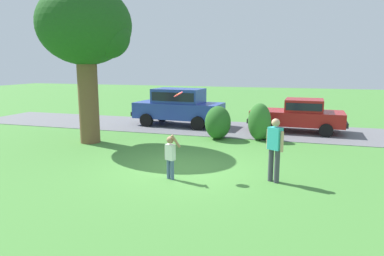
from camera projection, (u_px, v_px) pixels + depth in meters
name	position (u px, v px, depth m)	size (l,w,h in m)	color
ground_plane	(182.00, 169.00, 10.75)	(80.00, 80.00, 0.00)	#478438
driveway_strip	(229.00, 129.00, 17.46)	(28.00, 4.40, 0.02)	slate
oak_tree_large	(87.00, 30.00, 13.78)	(3.66, 3.63, 6.20)	brown
shrub_near_tree	(218.00, 123.00, 15.05)	(1.09, 1.27, 1.41)	#286023
shrub_centre_left	(260.00, 123.00, 14.79)	(1.11, 0.90, 1.56)	#33702B
parked_sedan	(299.00, 114.00, 16.57)	(4.44, 2.18, 1.56)	maroon
parked_suv	(179.00, 105.00, 18.28)	(4.80, 2.30, 1.92)	#28429E
child_thrower	(170.00, 154.00, 9.72)	(0.48, 0.24, 1.29)	#4C608C
frisbee	(178.00, 94.00, 10.02)	(0.28, 0.28, 0.19)	red
adult_onlooker	(275.00, 147.00, 9.44)	(0.46, 0.38, 1.74)	#3F3F4C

